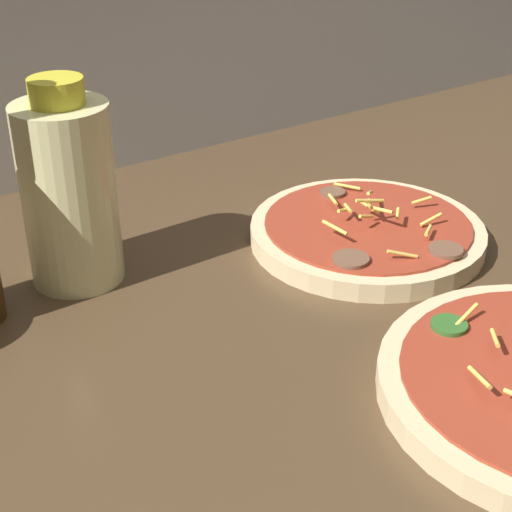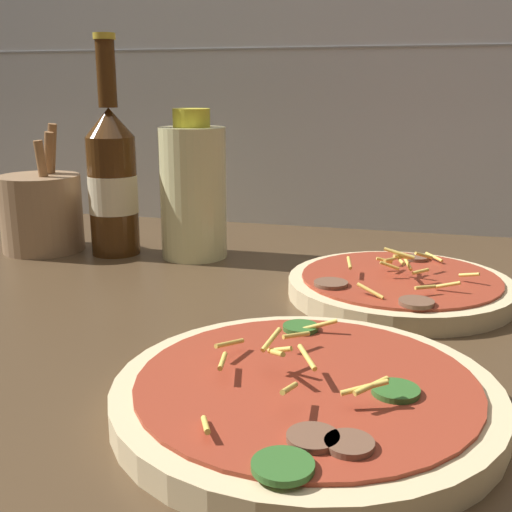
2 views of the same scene
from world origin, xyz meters
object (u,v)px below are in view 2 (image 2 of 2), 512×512
Objects in this scene: pizza_near at (306,395)px; beer_bottle at (112,179)px; utensil_crock at (42,212)px; pizza_far at (400,287)px; oil_bottle at (193,190)px.

beer_bottle is at bearing 132.40° from pizza_near.
beer_bottle is at bearing 4.69° from utensil_crock.
pizza_near is 1.13× the size of pizza_far.
oil_bottle is (-22.21, 37.45, 7.71)cm from pizza_near.
pizza_far is at bearing -9.46° from utensil_crock.
pizza_near is 56.19cm from utensil_crock.
beer_bottle is (-33.04, 36.18, 8.96)cm from pizza_near.
oil_bottle is at bearing 159.42° from pizza_far.
utensil_crock is (-48.50, 8.08, 4.23)cm from pizza_far.
oil_bottle is at bearing 6.71° from beer_bottle.
oil_bottle is at bearing 120.67° from pizza_near.
beer_bottle is 11.51cm from utensil_crock.
pizza_near is at bearing -100.41° from pizza_far.
utensil_crock is (-10.46, -0.86, -4.73)cm from beer_bottle.
oil_bottle is 21.68cm from utensil_crock.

